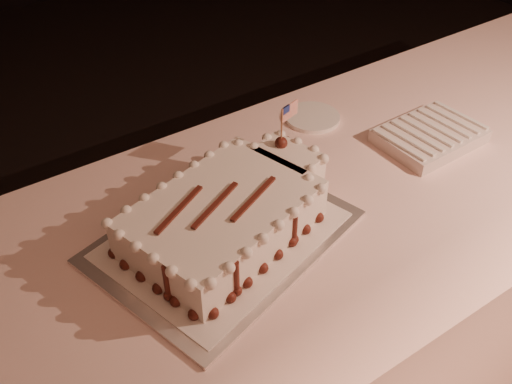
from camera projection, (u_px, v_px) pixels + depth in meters
banquet_table at (311, 304)px, 1.50m from camera, size 2.40×0.80×0.75m
cake_board at (223, 236)px, 1.16m from camera, size 0.58×0.49×0.01m
doily at (223, 234)px, 1.15m from camera, size 0.52×0.44×0.00m
sheet_cake at (231, 211)px, 1.14m from camera, size 0.48×0.35×0.18m
napkin_stack at (430, 136)px, 1.41m from camera, size 0.25×0.18×0.04m
side_plate at (312, 117)px, 1.49m from camera, size 0.14×0.14×0.01m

